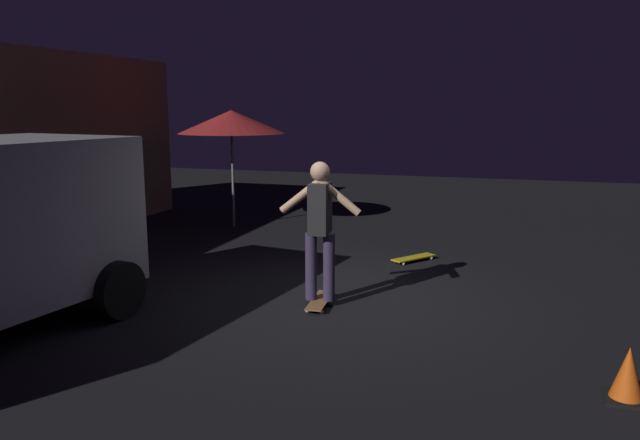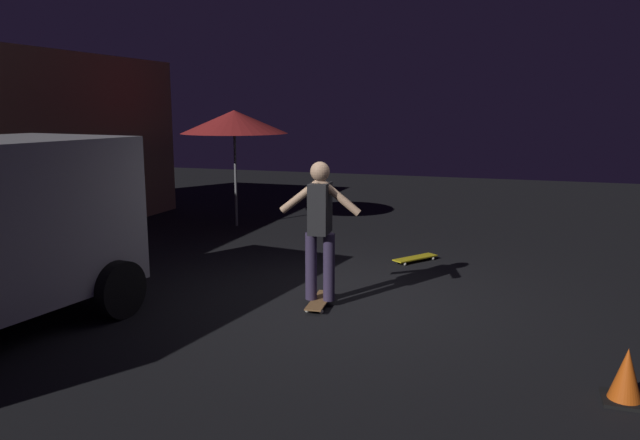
{
  "view_description": "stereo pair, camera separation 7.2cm",
  "coord_description": "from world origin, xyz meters",
  "views": [
    {
      "loc": [
        -7.08,
        -2.02,
        2.37
      ],
      "look_at": [
        -0.33,
        0.15,
        1.05
      ],
      "focal_mm": 34.31,
      "sensor_mm": 36.0,
      "label": 1
    },
    {
      "loc": [
        -7.05,
        -2.09,
        2.37
      ],
      "look_at": [
        -0.33,
        0.15,
        1.05
      ],
      "focal_mm": 34.31,
      "sensor_mm": 36.0,
      "label": 2
    }
  ],
  "objects": [
    {
      "name": "skateboard_spare",
      "position": [
        2.14,
        -0.59,
        0.06
      ],
      "size": [
        0.75,
        0.62,
        0.07
      ],
      "color": "gold",
      "rests_on": "ground_plane"
    },
    {
      "name": "ground_plane",
      "position": [
        0.0,
        0.0,
        0.0
      ],
      "size": [
        28.0,
        28.0,
        0.0
      ],
      "primitive_type": "plane",
      "color": "black"
    },
    {
      "name": "traffic_cone",
      "position": [
        -1.89,
        -2.98,
        0.21
      ],
      "size": [
        0.34,
        0.34,
        0.46
      ],
      "color": "black",
      "rests_on": "ground_plane"
    },
    {
      "name": "skater",
      "position": [
        -0.33,
        0.15,
        1.04
      ],
      "size": [
        0.4,
        0.99,
        1.67
      ],
      "color": "#382D4C",
      "rests_on": "skateboard_ridden"
    },
    {
      "name": "skateboard_ridden",
      "position": [
        -0.33,
        0.15,
        0.06
      ],
      "size": [
        0.8,
        0.28,
        0.07
      ],
      "color": "olive",
      "rests_on": "ground_plane"
    },
    {
      "name": "patio_umbrella",
      "position": [
        3.9,
        3.32,
        2.07
      ],
      "size": [
        2.1,
        2.1,
        2.3
      ],
      "color": "slate",
      "rests_on": "ground_plane"
    }
  ]
}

